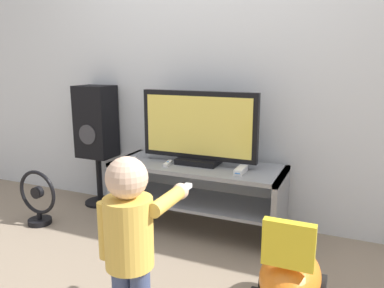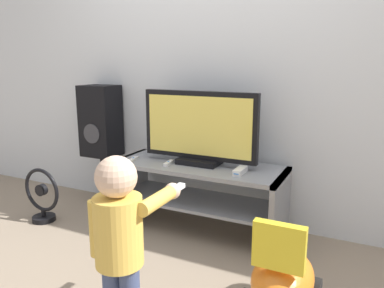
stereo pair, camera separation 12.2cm
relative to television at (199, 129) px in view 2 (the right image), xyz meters
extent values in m
plane|color=gray|center=(0.00, -0.27, -0.78)|extent=(16.00, 16.00, 0.00)
cube|color=silver|center=(0.00, 0.30, 0.52)|extent=(10.00, 0.06, 2.60)
cube|color=gray|center=(0.00, -0.02, -0.28)|extent=(1.27, 0.49, 0.03)
cube|color=gray|center=(0.00, -0.02, -0.55)|extent=(1.23, 0.45, 0.02)
cube|color=gray|center=(-0.62, -0.02, -0.52)|extent=(0.04, 0.49, 0.51)
cube|color=gray|center=(0.62, -0.02, -0.52)|extent=(0.04, 0.49, 0.51)
cube|color=black|center=(0.00, 0.00, -0.24)|extent=(0.31, 0.20, 0.04)
cube|color=black|center=(0.00, 0.00, 0.03)|extent=(0.88, 0.05, 0.50)
cube|color=#F2D859|center=(0.00, -0.03, 0.03)|extent=(0.81, 0.01, 0.43)
cube|color=white|center=(0.36, -0.11, -0.24)|extent=(0.06, 0.16, 0.04)
cube|color=#3F8CE5|center=(0.36, -0.19, -0.24)|extent=(0.03, 0.00, 0.01)
cube|color=white|center=(-0.49, -0.14, -0.25)|extent=(0.06, 0.13, 0.02)
cylinder|color=#337FD8|center=(-0.49, -0.14, -0.24)|extent=(0.01, 0.01, 0.00)
cube|color=white|center=(-0.19, -0.12, -0.25)|extent=(0.05, 0.13, 0.02)
cylinder|color=#337FD8|center=(-0.19, -0.12, -0.24)|extent=(0.01, 0.01, 0.00)
cylinder|color=#E5B74C|center=(0.16, -1.18, -0.26)|extent=(0.22, 0.22, 0.32)
sphere|color=beige|center=(0.16, -1.18, -0.01)|extent=(0.19, 0.19, 0.19)
cylinder|color=#E5B74C|center=(0.03, -1.18, -0.28)|extent=(0.07, 0.07, 0.27)
cylinder|color=#E5B74C|center=(0.28, -1.05, -0.14)|extent=(0.07, 0.27, 0.07)
sphere|color=beige|center=(0.28, -0.91, -0.14)|extent=(0.08, 0.08, 0.08)
cube|color=white|center=(0.28, -0.87, -0.14)|extent=(0.03, 0.13, 0.02)
cylinder|color=black|center=(-1.01, 0.13, -0.77)|extent=(0.27, 0.27, 0.02)
cylinder|color=black|center=(-1.01, 0.13, -0.56)|extent=(0.05, 0.05, 0.44)
cube|color=black|center=(-1.01, 0.13, -0.03)|extent=(0.30, 0.25, 0.62)
cylinder|color=#38383D|center=(-1.01, 0.00, -0.12)|extent=(0.17, 0.01, 0.17)
cylinder|color=black|center=(-1.18, -0.43, -0.76)|extent=(0.18, 0.18, 0.04)
cylinder|color=black|center=(-1.18, -0.43, -0.71)|extent=(0.04, 0.04, 0.06)
torus|color=black|center=(-1.18, -0.43, -0.52)|extent=(0.36, 0.03, 0.36)
cylinder|color=black|center=(-1.18, -0.43, -0.52)|extent=(0.09, 0.05, 0.09)
ellipsoid|color=orange|center=(0.80, -0.74, -0.57)|extent=(0.30, 0.46, 0.24)
cube|color=yellow|center=(0.80, -0.87, -0.34)|extent=(0.24, 0.05, 0.22)
cylinder|color=black|center=(0.66, -0.61, -0.69)|extent=(0.04, 0.17, 0.17)
camera|label=1|loc=(1.02, -2.47, 0.48)|focal=35.00mm
camera|label=2|loc=(1.13, -2.42, 0.48)|focal=35.00mm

